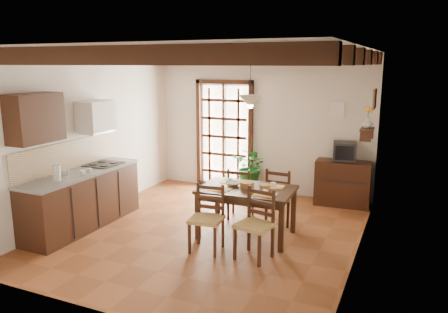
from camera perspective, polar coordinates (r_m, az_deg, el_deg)
The scene contains 25 objects.
ground_plane at distance 7.00m, azimuth -2.10°, elevation -9.80°, with size 5.00×5.00×0.00m, color brown.
room_shell at distance 6.55m, azimuth -2.23°, elevation 5.11°, with size 4.52×5.02×2.81m.
ceiling_beams at distance 6.50m, azimuth -2.29°, elevation 12.78°, with size 4.50×4.34×0.20m.
french_door at distance 9.17m, azimuth 0.03°, elevation 3.09°, with size 1.26×0.11×2.32m.
kitchen_counter at distance 7.43m, azimuth -17.99°, elevation -5.24°, with size 0.64×2.25×1.38m.
upper_cabinet at distance 6.75m, azimuth -23.46°, elevation 4.62°, with size 0.35×0.80×0.70m, color #321A0F.
range_hood at distance 7.64m, azimuth -16.40°, elevation 5.01°, with size 0.38×0.60×0.54m.
counter_items at distance 7.37m, azimuth -17.76°, elevation -1.45°, with size 0.50×1.43×0.25m.
dining_table at distance 6.65m, azimuth 3.00°, elevation -4.94°, with size 1.44×0.96×0.76m.
chair_near_left at distance 6.26m, azimuth -2.26°, elevation -9.62°, with size 0.48×0.46×0.95m.
chair_near_right at distance 6.03m, azimuth 4.00°, elevation -10.48°, with size 0.51×0.50×0.96m.
chair_far_left at distance 7.52m, azimuth 2.17°, elevation -5.97°, with size 0.46×0.44×0.89m.
chair_far_right at distance 7.33m, azimuth 7.37°, elevation -6.42°, with size 0.45×0.43×0.95m.
table_setting at distance 6.61m, azimuth 3.01°, elevation -3.81°, with size 1.02×0.68×0.10m.
table_bowl at distance 6.74m, azimuth 1.12°, elevation -3.59°, with size 0.22×0.22×0.05m, color white.
sideboard at distance 8.43m, azimuth 15.23°, elevation -3.39°, with size 0.99×0.45×0.84m, color #321A0F.
crt_tv at distance 8.29m, azimuth 15.46°, elevation 0.68°, with size 0.46×0.43×0.35m.
fuse_box at distance 8.47m, azimuth 14.59°, elevation 5.87°, with size 0.25×0.03×0.32m, color white.
plant_pot at distance 8.90m, azimuth 3.50°, elevation -4.25°, with size 0.37×0.37×0.23m, color maroon.
potted_plant at distance 8.78m, azimuth 3.54°, elevation -1.37°, with size 1.84×1.57×2.05m, color #144C19.
wall_shelf at distance 7.55m, azimuth 18.17°, elevation 3.11°, with size 0.20×0.42×0.20m.
shelf_vase at distance 7.53m, azimuth 18.24°, elevation 4.16°, with size 0.15×0.15×0.15m, color #B2BFB2.
shelf_flowers at distance 7.51m, azimuth 18.34°, elevation 5.73°, with size 0.14×0.14×0.36m.
framed_picture at distance 7.48m, azimuth 19.08°, elevation 7.14°, with size 0.03×0.32×0.32m.
pendant_lamp at distance 6.48m, azimuth 3.45°, elevation 7.35°, with size 0.36×0.36×0.84m.
Camera 1 is at (2.86, -5.84, 2.61)m, focal length 35.00 mm.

